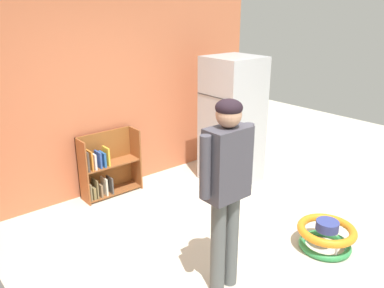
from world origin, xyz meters
name	(u,v)px	position (x,y,z in m)	size (l,w,h in m)	color
ground_plane	(218,270)	(0.00, 0.00, 0.00)	(12.00, 12.00, 0.00)	beige
back_wall	(96,93)	(0.00, 2.33, 1.35)	(5.20, 0.06, 2.70)	#CB6E47
refrigerator	(232,121)	(1.59, 1.42, 0.89)	(0.73, 0.68, 1.78)	#B7BABF
bookshelf	(106,168)	(-0.04, 2.15, 0.38)	(0.80, 0.28, 0.85)	brown
standing_person	(227,181)	(-0.12, -0.20, 1.06)	(0.57, 0.22, 1.75)	#515555
baby_walker	(326,235)	(1.11, -0.46, 0.16)	(0.60, 0.60, 0.32)	#2F8C4A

